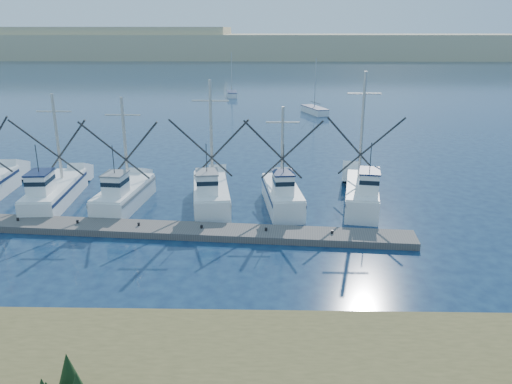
# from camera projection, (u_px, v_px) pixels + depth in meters

# --- Properties ---
(ground) EXTENTS (500.00, 500.00, 0.00)m
(ground) POSITION_uv_depth(u_px,v_px,m) (318.00, 287.00, 24.68)
(ground) COLOR #0D1C39
(ground) RESTS_ON ground
(floating_dock) EXTENTS (32.04, 4.78, 0.43)m
(floating_dock) POSITION_uv_depth(u_px,v_px,m) (155.00, 229.00, 31.17)
(floating_dock) COLOR #5A5450
(floating_dock) RESTS_ON ground
(dune_ridge) EXTENTS (360.00, 60.00, 10.00)m
(dune_ridge) POSITION_uv_depth(u_px,v_px,m) (273.00, 46.00, 222.66)
(dune_ridge) COLOR tan
(dune_ridge) RESTS_ON ground
(trawler_fleet) EXTENTS (31.08, 8.71, 9.35)m
(trawler_fleet) POSITION_uv_depth(u_px,v_px,m) (164.00, 193.00, 35.75)
(trawler_fleet) COLOR white
(trawler_fleet) RESTS_ON ground
(sailboat_near) EXTENTS (3.84, 6.31, 8.10)m
(sailboat_near) POSITION_uv_depth(u_px,v_px,m) (314.00, 110.00, 75.07)
(sailboat_near) COLOR white
(sailboat_near) RESTS_ON ground
(sailboat_far) EXTENTS (2.33, 5.40, 8.10)m
(sailboat_far) POSITION_uv_depth(u_px,v_px,m) (232.00, 94.00, 93.73)
(sailboat_far) COLOR white
(sailboat_far) RESTS_ON ground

